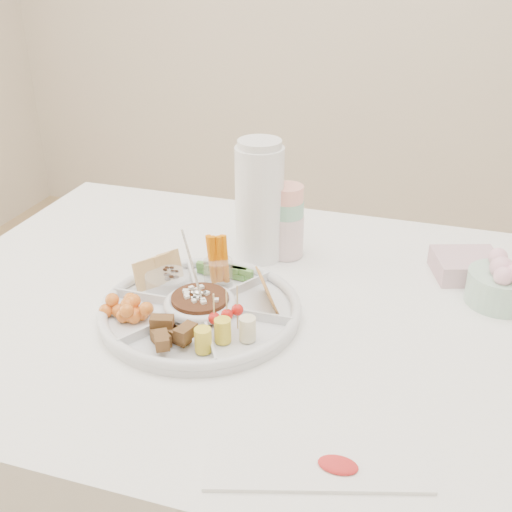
% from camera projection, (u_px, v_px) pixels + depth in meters
% --- Properties ---
extents(dining_table, '(1.52, 1.02, 0.76)m').
position_uv_depth(dining_table, '(286.00, 455.00, 1.43)').
color(dining_table, white).
rests_on(dining_table, floor).
extents(party_tray, '(0.38, 0.38, 0.04)m').
position_uv_depth(party_tray, '(200.00, 307.00, 1.22)').
color(party_tray, silver).
rests_on(party_tray, dining_table).
extents(bean_dip, '(0.11, 0.11, 0.04)m').
position_uv_depth(bean_dip, '(200.00, 304.00, 1.22)').
color(bean_dip, '#553119').
rests_on(bean_dip, party_tray).
extents(tortillas, '(0.10, 0.10, 0.06)m').
position_uv_depth(tortillas, '(266.00, 290.00, 1.24)').
color(tortillas, '#A9784D').
rests_on(tortillas, party_tray).
extents(carrot_cucumber, '(0.12, 0.12, 0.10)m').
position_uv_depth(carrot_cucumber, '(223.00, 258.00, 1.32)').
color(carrot_cucumber, '#E06E00').
rests_on(carrot_cucumber, party_tray).
extents(pita_raisins, '(0.12, 0.12, 0.07)m').
position_uv_depth(pita_raisins, '(160.00, 273.00, 1.30)').
color(pita_raisins, '#DCB080').
rests_on(pita_raisins, party_tray).
extents(cherries, '(0.12, 0.12, 0.05)m').
position_uv_depth(cherries, '(131.00, 309.00, 1.19)').
color(cherries, orange).
rests_on(cherries, party_tray).
extents(granola_chunks, '(0.11, 0.11, 0.05)m').
position_uv_depth(granola_chunks, '(172.00, 338.00, 1.11)').
color(granola_chunks, '#47351E').
rests_on(granola_chunks, party_tray).
extents(banana_tomato, '(0.10, 0.10, 0.08)m').
position_uv_depth(banana_tomato, '(246.00, 318.00, 1.12)').
color(banana_tomato, '#CFAD52').
rests_on(banana_tomato, party_tray).
extents(cup_stack, '(0.08, 0.08, 0.21)m').
position_uv_depth(cup_stack, '(287.00, 212.00, 1.42)').
color(cup_stack, '#AFBBA6').
rests_on(cup_stack, dining_table).
extents(thermos, '(0.14, 0.14, 0.28)m').
position_uv_depth(thermos, '(259.00, 199.00, 1.40)').
color(thermos, white).
rests_on(thermos, dining_table).
extents(flower_bowl, '(0.13, 0.13, 0.10)m').
position_uv_depth(flower_bowl, '(502.00, 281.00, 1.26)').
color(flower_bowl, silver).
rests_on(flower_bowl, dining_table).
extents(napkin_stack, '(0.17, 0.15, 0.05)m').
position_uv_depth(napkin_stack, '(467.00, 266.00, 1.37)').
color(napkin_stack, '#D1A5B1').
rests_on(napkin_stack, dining_table).
extents(placemat, '(0.33, 0.19, 0.01)m').
position_uv_depth(placemat, '(317.00, 463.00, 0.89)').
color(placemat, white).
rests_on(placemat, dining_table).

